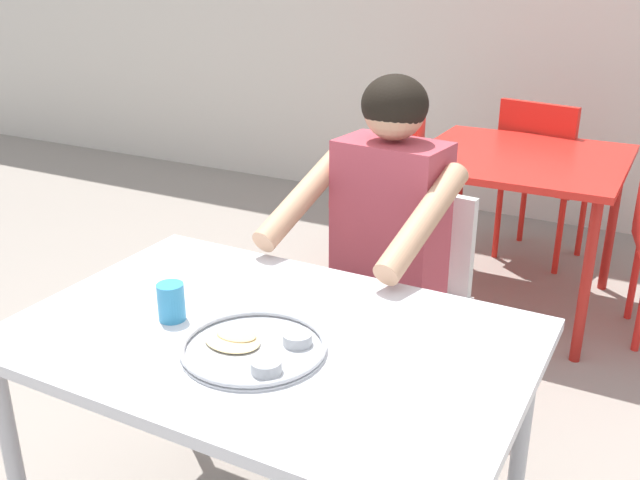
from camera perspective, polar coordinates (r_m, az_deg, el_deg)
table_foreground at (r=1.74m, az=-4.03°, el=-9.49°), size 1.22×0.80×0.73m
thali_tray at (r=1.63m, az=-5.22°, el=-8.55°), size 0.33×0.33×0.03m
drinking_cup at (r=1.77m, az=-11.86°, el=-4.79°), size 0.07×0.07×0.09m
chair_foreground at (r=2.50m, az=6.64°, el=-3.85°), size 0.46×0.46×0.81m
diner_foreground at (r=2.23m, az=4.44°, el=0.01°), size 0.53×0.58×1.23m
table_background_red at (r=3.34m, az=15.69°, el=5.20°), size 0.90×0.90×0.73m
chair_red_left at (r=3.57m, az=5.82°, el=4.33°), size 0.49×0.47×0.85m
chair_red_far at (r=3.92m, az=17.25°, el=5.36°), size 0.50×0.48×0.88m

